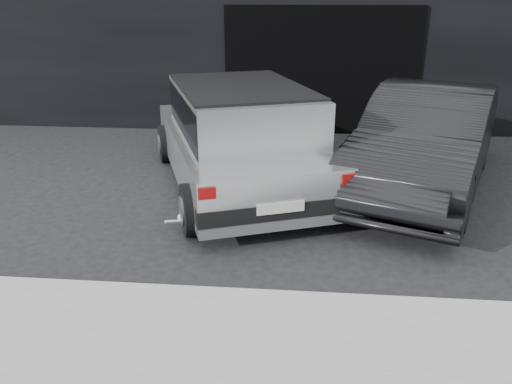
# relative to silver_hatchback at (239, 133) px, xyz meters

# --- Properties ---
(ground) EXTENTS (80.00, 80.00, 0.00)m
(ground) POSITION_rel_silver_hatchback_xyz_m (0.31, -0.56, -0.87)
(ground) COLOR black
(ground) RESTS_ON ground
(building_facade) EXTENTS (34.00, 4.00, 5.00)m
(building_facade) POSITION_rel_silver_hatchback_xyz_m (1.31, 5.44, 1.63)
(building_facade) COLOR black
(building_facade) RESTS_ON ground
(garage_opening) EXTENTS (4.00, 0.10, 2.60)m
(garage_opening) POSITION_rel_silver_hatchback_xyz_m (1.31, 3.43, 0.43)
(garage_opening) COLOR black
(garage_opening) RESTS_ON ground
(curb) EXTENTS (18.00, 0.25, 0.12)m
(curb) POSITION_rel_silver_hatchback_xyz_m (1.31, -3.16, -0.81)
(curb) COLOR #999A94
(curb) RESTS_ON ground
(silver_hatchback) EXTENTS (3.33, 4.73, 1.60)m
(silver_hatchback) POSITION_rel_silver_hatchback_xyz_m (0.00, 0.00, 0.00)
(silver_hatchback) COLOR #B0B3B5
(silver_hatchback) RESTS_ON ground
(second_car) EXTENTS (3.26, 4.92, 1.53)m
(second_car) POSITION_rel_silver_hatchback_xyz_m (2.81, 0.23, -0.11)
(second_car) COLOR black
(second_car) RESTS_ON ground
(cat_siamese) EXTENTS (0.45, 0.83, 0.30)m
(cat_siamese) POSITION_rel_silver_hatchback_xyz_m (0.56, -1.24, -0.74)
(cat_siamese) COLOR beige
(cat_siamese) RESTS_ON ground
(cat_white) EXTENTS (0.75, 0.38, 0.36)m
(cat_white) POSITION_rel_silver_hatchback_xyz_m (-0.31, -1.50, -0.70)
(cat_white) COLOR silver
(cat_white) RESTS_ON ground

